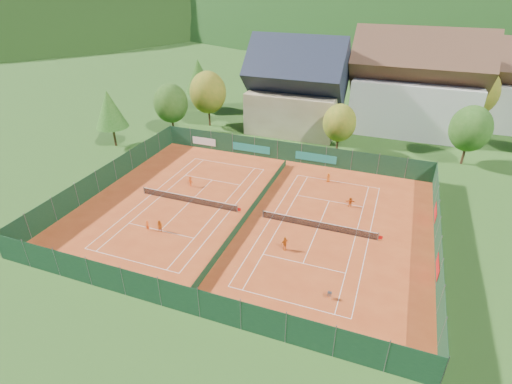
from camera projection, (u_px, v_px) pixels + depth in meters
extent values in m
plane|color=#264E18|center=(250.00, 215.00, 46.34)|extent=(600.00, 600.00, 0.00)
cube|color=#AF3F19|center=(250.00, 215.00, 46.33)|extent=(40.00, 32.00, 0.01)
cube|color=white|center=(229.00, 164.00, 58.50)|extent=(10.97, 0.06, 0.00)
cube|color=white|center=(130.00, 260.00, 39.04)|extent=(10.97, 0.06, 0.00)
cube|color=white|center=(151.00, 195.00, 50.44)|extent=(0.06, 23.77, 0.00)
cube|color=white|center=(230.00, 211.00, 47.09)|extent=(0.06, 23.77, 0.00)
cube|color=white|center=(160.00, 197.00, 50.03)|extent=(0.06, 23.77, 0.00)
cube|color=white|center=(220.00, 209.00, 47.51)|extent=(0.06, 23.77, 0.00)
cube|color=white|center=(212.00, 180.00, 54.01)|extent=(8.23, 0.06, 0.00)
cube|color=white|center=(161.00, 230.00, 43.53)|extent=(8.23, 0.06, 0.00)
cube|color=white|center=(189.00, 203.00, 48.77)|extent=(0.06, 12.80, 0.00)
cube|color=white|center=(337.00, 182.00, 53.61)|extent=(10.97, 0.06, 0.00)
cube|color=white|center=(287.00, 302.00, 34.15)|extent=(10.97, 0.06, 0.00)
cube|color=white|center=(270.00, 219.00, 45.55)|extent=(0.06, 23.77, 0.00)
cube|color=white|center=(369.00, 239.00, 42.20)|extent=(0.06, 23.77, 0.00)
cube|color=white|center=(282.00, 221.00, 45.13)|extent=(0.06, 23.77, 0.00)
cube|color=white|center=(356.00, 236.00, 42.62)|extent=(0.06, 23.77, 0.00)
cube|color=white|center=(329.00, 201.00, 49.12)|extent=(8.23, 0.06, 0.00)
cube|color=white|center=(303.00, 263.00, 38.64)|extent=(8.23, 0.06, 0.00)
cube|color=white|center=(318.00, 228.00, 43.88)|extent=(0.06, 12.80, 0.00)
cylinder|color=#59595B|center=(144.00, 190.00, 50.48)|extent=(0.10, 0.10, 1.02)
cylinder|color=#59595B|center=(237.00, 209.00, 46.57)|extent=(0.10, 0.10, 1.02)
cube|color=black|center=(189.00, 199.00, 48.55)|extent=(12.80, 0.02, 0.86)
cube|color=white|center=(188.00, 196.00, 48.34)|extent=(12.80, 0.04, 0.06)
cube|color=red|center=(239.00, 209.00, 46.52)|extent=(0.40, 0.04, 0.40)
cylinder|color=#59595B|center=(263.00, 214.00, 45.59)|extent=(0.10, 0.10, 1.02)
cylinder|color=#59595B|center=(378.00, 237.00, 41.68)|extent=(0.10, 0.10, 1.02)
cube|color=black|center=(318.00, 225.00, 43.66)|extent=(12.80, 0.02, 0.86)
cube|color=white|center=(318.00, 222.00, 43.45)|extent=(12.80, 0.04, 0.06)
cube|color=red|center=(381.00, 237.00, 41.63)|extent=(0.40, 0.04, 0.40)
cube|color=#14381D|center=(250.00, 211.00, 46.08)|extent=(0.03, 28.80, 1.00)
cube|color=#153A22|center=(289.00, 152.00, 58.70)|extent=(40.00, 0.04, 3.00)
cube|color=teal|center=(251.00, 148.00, 60.63)|extent=(6.00, 0.03, 1.20)
cube|color=teal|center=(316.00, 158.00, 57.57)|extent=(6.00, 0.03, 1.20)
cube|color=silver|center=(204.00, 141.00, 63.08)|extent=(4.00, 0.03, 1.20)
cube|color=#13341E|center=(179.00, 298.00, 32.50)|extent=(40.00, 0.04, 3.00)
cube|color=#13341C|center=(106.00, 176.00, 51.71)|extent=(0.04, 32.00, 3.00)
cube|color=#12331D|center=(438.00, 240.00, 39.48)|extent=(0.04, 32.00, 3.00)
cube|color=#B21414|center=(438.00, 267.00, 36.37)|extent=(0.03, 3.00, 1.20)
cube|color=#B21414|center=(435.00, 212.00, 44.56)|extent=(0.03, 3.00, 1.20)
cube|color=#C3B289|center=(296.00, 109.00, 70.11)|extent=(15.00, 12.00, 7.00)
cube|color=#1E2333|center=(298.00, 72.00, 66.95)|extent=(16.20, 12.00, 12.00)
cube|color=silver|center=(412.00, 105.00, 68.72)|extent=(20.00, 11.00, 9.00)
cube|color=brown|center=(420.00, 62.00, 65.20)|extent=(21.60, 11.00, 11.00)
cube|color=silver|center=(495.00, 104.00, 71.24)|extent=(16.00, 10.00, 8.00)
cube|color=brown|center=(506.00, 67.00, 68.08)|extent=(17.28, 10.00, 10.00)
cylinder|color=#4A2E1A|center=(173.00, 126.00, 68.75)|extent=(0.36, 0.36, 2.80)
ellipsoid|color=#285117|center=(171.00, 103.00, 66.80)|extent=(5.72, 5.72, 6.58)
cylinder|color=#472B19|center=(209.00, 117.00, 72.35)|extent=(0.36, 0.36, 3.15)
ellipsoid|color=olive|center=(208.00, 92.00, 70.17)|extent=(6.44, 6.44, 7.40)
cylinder|color=#412B17|center=(200.00, 101.00, 80.65)|extent=(0.36, 0.36, 3.50)
cone|color=#255217|center=(199.00, 76.00, 78.22)|extent=(5.60, 5.60, 6.50)
cylinder|color=#432717|center=(337.00, 144.00, 61.91)|extent=(0.36, 0.36, 2.45)
ellipsoid|color=olive|center=(339.00, 123.00, 60.21)|extent=(5.01, 5.01, 5.76)
cylinder|color=#4C2D1B|center=(463.00, 155.00, 57.96)|extent=(0.36, 0.36, 2.80)
ellipsoid|color=#275317|center=(471.00, 129.00, 56.02)|extent=(5.72, 5.72, 6.58)
cylinder|color=#4D2F1B|center=(114.00, 136.00, 63.95)|extent=(0.36, 0.36, 3.15)
cone|color=#2B611B|center=(109.00, 109.00, 61.76)|extent=(5.04, 5.04, 5.85)
cylinder|color=#4B341A|center=(469.00, 120.00, 70.28)|extent=(0.36, 0.36, 3.50)
ellipsoid|color=olive|center=(477.00, 92.00, 67.85)|extent=(7.15, 7.15, 8.22)
ellipsoid|color=black|center=(402.00, 69.00, 309.47)|extent=(440.00, 440.00, 242.00)
ellipsoid|color=black|center=(27.00, 76.00, 261.94)|extent=(340.00, 340.00, 204.00)
cylinder|color=slate|center=(327.00, 296.00, 34.23)|extent=(0.02, 0.02, 0.80)
cylinder|color=slate|center=(331.00, 297.00, 34.14)|extent=(0.02, 0.02, 0.80)
cylinder|color=slate|center=(328.00, 294.00, 34.48)|extent=(0.02, 0.02, 0.80)
cylinder|color=slate|center=(331.00, 294.00, 34.39)|extent=(0.02, 0.02, 0.80)
cube|color=slate|center=(330.00, 294.00, 34.24)|extent=(0.34, 0.34, 0.30)
ellipsoid|color=#CCD833|center=(330.00, 294.00, 34.22)|extent=(0.28, 0.28, 0.16)
sphere|color=#CCD833|center=(163.00, 228.00, 43.93)|extent=(0.07, 0.07, 0.07)
sphere|color=#CCD833|center=(235.00, 266.00, 38.23)|extent=(0.07, 0.07, 0.07)
sphere|color=#CCD833|center=(278.00, 193.00, 50.91)|extent=(0.07, 0.07, 0.07)
sphere|color=#CCD833|center=(263.00, 177.00, 54.68)|extent=(0.07, 0.07, 0.07)
sphere|color=#CCD833|center=(358.00, 237.00, 42.42)|extent=(0.07, 0.07, 0.07)
imported|color=#FF5A16|center=(148.00, 226.00, 43.29)|extent=(0.45, 0.30, 1.21)
imported|color=#DA5E13|center=(160.00, 226.00, 42.99)|extent=(0.75, 0.61, 1.45)
imported|color=#DF4D13|center=(191.00, 181.00, 52.19)|extent=(1.00, 0.68, 1.42)
imported|color=#CD5C12|center=(285.00, 244.00, 40.17)|extent=(0.85, 0.96, 1.56)
imported|color=orange|center=(328.00, 177.00, 53.28)|extent=(0.76, 0.70, 1.31)
imported|color=#D15412|center=(350.00, 202.00, 47.62)|extent=(1.25, 0.61, 1.29)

